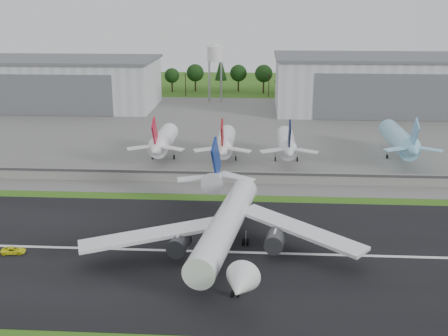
# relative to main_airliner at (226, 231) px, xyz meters

# --- Properties ---
(ground) EXTENTS (600.00, 600.00, 0.00)m
(ground) POSITION_rel_main_airliner_xyz_m (-10.68, -9.57, -4.89)
(ground) COLOR #295B15
(ground) RESTS_ON ground
(runway) EXTENTS (320.00, 60.00, 0.10)m
(runway) POSITION_rel_main_airliner_xyz_m (-10.68, 0.43, -4.84)
(runway) COLOR black
(runway) RESTS_ON ground
(runway_centerline) EXTENTS (220.00, 1.00, 0.02)m
(runway_centerline) POSITION_rel_main_airliner_xyz_m (-10.68, 0.43, -4.78)
(runway_centerline) COLOR white
(runway_centerline) RESTS_ON runway
(apron) EXTENTS (320.00, 150.00, 0.10)m
(apron) POSITION_rel_main_airliner_xyz_m (-10.68, 110.43, -4.84)
(apron) COLOR slate
(apron) RESTS_ON ground
(blast_fence) EXTENTS (240.00, 0.61, 3.50)m
(blast_fence) POSITION_rel_main_airliner_xyz_m (-10.68, 45.42, -3.09)
(blast_fence) COLOR gray
(blast_fence) RESTS_ON ground
(hangar_west) EXTENTS (97.00, 44.00, 23.20)m
(hangar_west) POSITION_rel_main_airliner_xyz_m (-90.68, 155.35, 6.74)
(hangar_west) COLOR silver
(hangar_west) RESTS_ON ground
(hangar_east) EXTENTS (102.00, 47.00, 25.20)m
(hangar_east) POSITION_rel_main_airliner_xyz_m (64.32, 155.35, 7.73)
(hangar_east) COLOR silver
(hangar_east) RESTS_ON ground
(water_tower) EXTENTS (8.40, 8.40, 29.40)m
(water_tower) POSITION_rel_main_airliner_xyz_m (-15.68, 175.43, 19.66)
(water_tower) COLOR #99999E
(water_tower) RESTS_ON ground
(utility_poles) EXTENTS (230.00, 3.00, 12.00)m
(utility_poles) POSITION_rel_main_airliner_xyz_m (-10.68, 190.43, -4.89)
(utility_poles) COLOR black
(utility_poles) RESTS_ON ground
(treeline) EXTENTS (320.00, 16.00, 22.00)m
(treeline) POSITION_rel_main_airliner_xyz_m (-10.68, 205.43, -4.89)
(treeline) COLOR black
(treeline) RESTS_ON ground
(main_airliner) EXTENTS (56.65, 59.18, 18.17)m
(main_airliner) POSITION_rel_main_airliner_xyz_m (0.00, 0.00, 0.00)
(main_airliner) COLOR white
(main_airliner) RESTS_ON runway
(ground_vehicle) EXTENTS (5.10, 2.84, 1.35)m
(ground_vehicle) POSITION_rel_main_airliner_xyz_m (-43.28, -2.89, -4.12)
(ground_vehicle) COLOR yellow
(ground_vehicle) RESTS_ON runway
(parked_jet_red_a) EXTENTS (7.36, 31.29, 16.79)m
(parked_jet_red_a) POSITION_rel_main_airliner_xyz_m (-24.33, 67.01, 1.38)
(parked_jet_red_a) COLOR white
(parked_jet_red_a) RESTS_ON ground
(parked_jet_red_b) EXTENTS (7.36, 31.29, 16.59)m
(parked_jet_red_b) POSITION_rel_main_airliner_xyz_m (-4.35, 66.98, 1.19)
(parked_jet_red_b) COLOR white
(parked_jet_red_b) RESTS_ON ground
(parked_jet_navy) EXTENTS (7.36, 31.29, 16.58)m
(parked_jet_navy) POSITION_rel_main_airliner_xyz_m (15.25, 66.98, 1.18)
(parked_jet_navy) COLOR white
(parked_jet_navy) RESTS_ON ground
(parked_jet_skyblue) EXTENTS (7.36, 37.29, 17.11)m
(parked_jet_skyblue) POSITION_rel_main_airliner_xyz_m (51.57, 72.05, 1.64)
(parked_jet_skyblue) COLOR #8CD0F2
(parked_jet_skyblue) RESTS_ON ground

